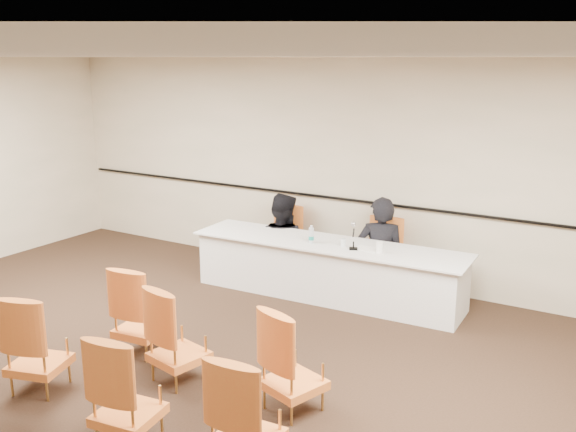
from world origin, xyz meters
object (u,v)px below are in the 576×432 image
at_px(panelist_second, 282,251).
at_px(aud_chair_back_right, 247,412).
at_px(microphone, 354,237).
at_px(aud_chair_back_left, 37,342).
at_px(aud_chair_front_right, 293,360).
at_px(panelist_main_chair, 380,256).
at_px(panelist_main, 380,261).
at_px(drinking_glass, 343,243).
at_px(aud_chair_front_mid, 178,334).
at_px(aud_chair_back_mid, 127,388).
at_px(water_bottle, 311,234).
at_px(aud_chair_front_left, 141,309).
at_px(panelist_second_chair, 282,241).
at_px(panel_table, 327,270).
at_px(coffee_cup, 379,247).

bearing_deg(panelist_second, aud_chair_back_right, 115.89).
bearing_deg(microphone, panelist_second, 129.77).
height_order(microphone, aud_chair_back_left, microphone).
bearing_deg(aud_chair_back_left, aud_chair_front_right, 4.80).
bearing_deg(microphone, panelist_main_chair, 55.78).
distance_m(panelist_main, drinking_glass, 0.76).
bearing_deg(panelist_main_chair, aud_chair_front_mid, -104.14).
relative_size(drinking_glass, aud_chair_front_mid, 0.11).
distance_m(panelist_main_chair, aud_chair_back_left, 4.36).
relative_size(aud_chair_front_mid, aud_chair_back_mid, 1.00).
height_order(water_bottle, drinking_glass, water_bottle).
bearing_deg(aud_chair_front_left, aud_chair_back_left, -110.76).
height_order(water_bottle, aud_chair_front_mid, aud_chair_front_mid).
xyz_separation_m(panelist_second_chair, aud_chair_front_left, (0.09, -2.92, 0.00)).
bearing_deg(aud_chair_front_right, panelist_main, 117.53).
bearing_deg(panelist_main_chair, microphone, -99.74).
xyz_separation_m(drinking_glass, aud_chair_back_left, (-1.40, -3.43, -0.29)).
bearing_deg(aud_chair_back_mid, aud_chair_front_mid, 100.88).
height_order(panelist_second, aud_chair_front_left, panelist_second).
distance_m(panelist_second, water_bottle, 1.13).
xyz_separation_m(panelist_second_chair, drinking_glass, (1.23, -0.54, 0.29)).
distance_m(drinking_glass, aud_chair_back_mid, 3.64).
bearing_deg(aud_chair_front_mid, panelist_second_chair, 116.24).
bearing_deg(aud_chair_back_right, panel_table, 104.41).
xyz_separation_m(panelist_second_chair, aud_chair_front_right, (2.02, -3.07, 0.00)).
bearing_deg(aud_chair_front_mid, aud_chair_front_right, 16.72).
xyz_separation_m(panelist_second, aud_chair_front_right, (2.02, -3.07, 0.15)).
relative_size(panelist_second_chair, coffee_cup, 7.00).
relative_size(panelist_main, panelist_second, 1.04).
distance_m(drinking_glass, aud_chair_back_right, 3.57).
height_order(drinking_glass, aud_chair_front_right, aud_chair_front_right).
distance_m(panel_table, panelist_second, 1.11).
bearing_deg(aud_chair_front_mid, microphone, 89.28).
distance_m(panelist_second, drinking_glass, 1.41).
height_order(aud_chair_front_mid, aud_chair_back_mid, same).
distance_m(panel_table, panelist_second_chair, 1.11).
bearing_deg(water_bottle, aud_chair_front_mid, -89.89).
bearing_deg(aud_chair_front_left, coffee_cup, 48.54).
distance_m(microphone, coffee_cup, 0.34).
distance_m(coffee_cup, aud_chair_back_left, 3.91).
bearing_deg(coffee_cup, aud_chair_front_right, -83.24).
distance_m(panelist_second_chair, aud_chair_front_left, 2.92).
height_order(aud_chair_back_mid, aud_chair_back_right, same).
bearing_deg(aud_chair_front_mid, coffee_cup, 82.85).
relative_size(panel_table, aud_chair_front_right, 3.77).
xyz_separation_m(panelist_second, aud_chair_back_right, (2.15, -3.97, 0.15)).
bearing_deg(aud_chair_front_mid, aud_chair_back_right, -19.04).
distance_m(panelist_second, aud_chair_front_mid, 3.29).
xyz_separation_m(panel_table, aud_chair_front_left, (-0.90, -2.42, 0.12)).
xyz_separation_m(panelist_main_chair, microphone, (-0.08, -0.66, 0.40)).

